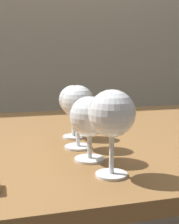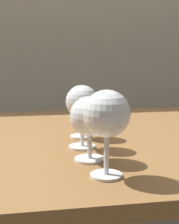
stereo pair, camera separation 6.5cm
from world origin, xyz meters
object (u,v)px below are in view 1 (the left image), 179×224
(wine_glass_white, at_px, (78,103))
(wine_glass_pinot, at_px, (73,101))
(wine_glass_chardonnay, at_px, (112,114))
(wine_glass_cabernet, at_px, (90,118))

(wine_glass_white, relative_size, wine_glass_pinot, 1.06)
(wine_glass_chardonnay, distance_m, wine_glass_white, 0.19)
(wine_glass_cabernet, xyz_separation_m, wine_glass_pinot, (0.01, 0.19, 0.01))
(wine_glass_chardonnay, bearing_deg, wine_glass_white, 93.91)
(wine_glass_cabernet, height_order, wine_glass_pinot, wine_glass_pinot)
(wine_glass_chardonnay, xyz_separation_m, wine_glass_cabernet, (-0.01, 0.10, -0.02))
(wine_glass_chardonnay, height_order, wine_glass_pinot, wine_glass_chardonnay)
(wine_glass_chardonnay, relative_size, wine_glass_white, 1.06)
(wine_glass_pinot, bearing_deg, wine_glass_chardonnay, -89.90)
(wine_glass_cabernet, xyz_separation_m, wine_glass_white, (-0.00, 0.09, 0.02))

